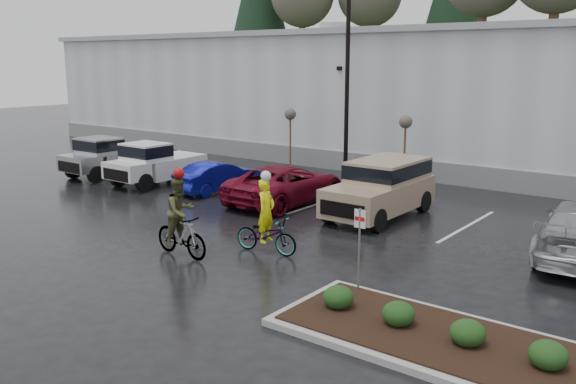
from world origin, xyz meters
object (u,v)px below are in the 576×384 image
Objects in this scene: sapling_mid at (406,126)px; car_red at (285,184)px; lamppost at (348,58)px; cyclist_olive at (181,225)px; pickup_white at (162,162)px; suv_tan at (379,189)px; cyclist_hivis at (266,228)px; sapling_west at (290,117)px; car_blue at (218,177)px; pickup_silver at (115,156)px; fire_lane_sign at (359,241)px.

sapling_mid reaches higher than car_red.
lamppost reaches higher than car_red.
lamppost is 13.32m from cyclist_olive.
pickup_white is 11.15m from suv_tan.
lamppost is at bearing 12.73° from cyclist_hivis.
sapling_west is 0.63× the size of suv_tan.
pickup_silver is at bearing 9.00° from car_blue.
cyclist_hivis is (13.89, -5.08, -0.22)m from pickup_silver.
pickup_silver is 14.79m from cyclist_hivis.
lamppost is 1.65× the size of car_red.
car_blue is at bearing 39.43° from cyclist_olive.
car_blue is 8.93m from cyclist_olive.
sapling_west is 0.57× the size of car_red.
lamppost reaches higher than sapling_west.
sapling_mid is at bearing 27.10° from pickup_silver.
sapling_west is 1.29× the size of cyclist_hivis.
sapling_west is 1.22× the size of cyclist_olive.
sapling_mid is at bearing -0.71° from cyclist_hivis.
pickup_white is 1.02× the size of suv_tan.
sapling_mid is 0.62× the size of pickup_white.
pickup_silver reaches higher than car_blue.
lamppost reaches higher than fire_lane_sign.
sapling_west is 14.06m from cyclist_hivis.
lamppost reaches higher than cyclist_olive.
sapling_west is at bearing -76.52° from car_blue.
fire_lane_sign is 0.42× the size of pickup_silver.
cyclist_olive reaches higher than car_red.
lamppost reaches higher than cyclist_hivis.
car_red is at bearing 2.18° from pickup_white.
fire_lane_sign is at bearing -67.51° from sapling_mid.
cyclist_hivis reaches higher than pickup_silver.
sapling_mid is 1.29× the size of cyclist_hivis.
pickup_silver is 3.33m from pickup_white.
cyclist_olive is at bearing 133.43° from car_blue.
pickup_silver is at bearing -152.90° from sapling_mid.
car_blue is at bearing -83.08° from sapling_west.
car_blue is at bearing 2.44° from pickup_silver.
pickup_white is (-2.71, -6.31, -1.75)m from sapling_west.
cyclist_olive is (-2.32, -7.55, -0.09)m from suv_tan.
cyclist_hivis is at bearing -69.86° from lamppost.
pickup_white reaches higher than car_blue.
sapling_west is at bearing 132.67° from fire_lane_sign.
fire_lane_sign reaches higher than pickup_white.
pickup_white is (-9.21, -6.31, -1.75)m from sapling_mid.
pickup_white is at bearing 155.91° from fire_lane_sign.
car_blue is 1.62× the size of cyclist_hivis.
pickup_white is 7.07m from car_red.
cyclist_hivis reaches higher than pickup_white.
car_blue is (-11.06, 6.67, -0.74)m from fire_lane_sign.
fire_lane_sign is 10.07m from car_red.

